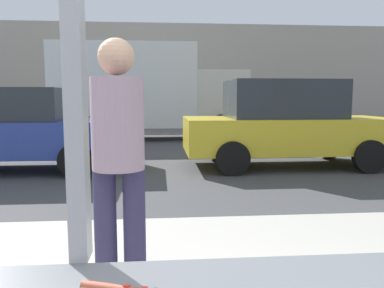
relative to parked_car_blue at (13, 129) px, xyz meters
The scene contains 6 objects.
ground_plane 3.01m from the parked_car_blue, 23.78° to the left, with size 60.00×60.00×0.00m, color #424244.
building_facade_far 13.89m from the parked_car_blue, 78.91° to the left, with size 28.00×1.20×5.34m, color #A89E8E.
parked_car_blue is the anchor object (origin of this frame).
parked_car_yellow 5.51m from the parked_car_blue, ahead, with size 4.28×1.96×1.79m.
box_truck 6.23m from the parked_car_blue, 67.04° to the left, with size 6.50×2.44×3.22m.
pedestrian 6.06m from the parked_car_blue, 64.34° to the right, with size 0.32×0.32×1.63m.
Camera 1 is at (0.22, -0.98, 1.44)m, focal length 35.90 mm.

